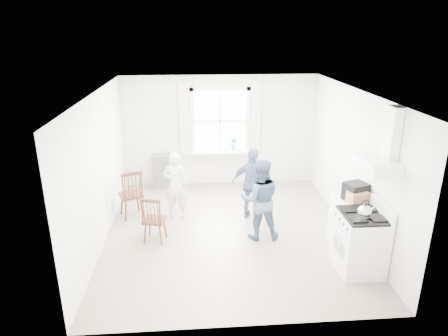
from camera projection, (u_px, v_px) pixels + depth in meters
The scene contains 15 objects.
room_shell at pixel (230, 166), 7.03m from camera, with size 4.62×5.12×2.64m.
window_assembly at pixel (220, 125), 9.27m from camera, with size 1.88×0.24×1.70m.
range_hood at pixel (382, 154), 5.71m from camera, with size 0.45×0.76×0.94m.
shelf_unit at pixel (162, 171), 9.42m from camera, with size 0.40×0.30×0.80m, color slate.
gas_stove at pixel (360, 241), 6.18m from camera, with size 0.68×0.76×1.12m.
kettle at pixel (364, 212), 5.88m from camera, with size 0.21×0.21×0.29m.
low_cabinet at pixel (348, 222), 6.85m from camera, with size 0.50×0.55×0.90m, color white.
stereo_stack at pixel (355, 192), 6.58m from camera, with size 0.42×0.40×0.31m.
cardboard_box at pixel (358, 197), 6.48m from camera, with size 0.32×0.23×0.20m, color olive.
windsor_chair_a at pixel (132, 190), 7.80m from camera, with size 0.55×0.55×1.01m.
windsor_chair_b at pixel (152, 216), 6.92m from camera, with size 0.44×0.43×0.87m.
person_left at pixel (176, 186), 7.80m from camera, with size 0.50×0.50×1.37m, color silver.
person_mid at pixel (260, 199), 7.04m from camera, with size 0.72×0.72×1.49m, color #415A7A.
person_right at pixel (253, 184), 7.80m from camera, with size 0.85×0.85×1.44m, color navy.
potted_plant at pixel (233, 144), 9.37m from camera, with size 0.18×0.18×0.32m, color #377C3D.
Camera 1 is at (-0.61, -6.61, 3.63)m, focal length 32.00 mm.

